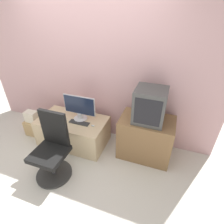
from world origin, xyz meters
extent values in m
plane|color=beige|center=(0.00, 0.00, 0.00)|extent=(12.00, 12.00, 0.00)
cube|color=#CC9EA3|center=(0.00, 1.32, 1.30)|extent=(4.40, 0.05, 2.60)
cube|color=#CCB289|center=(-0.17, 0.85, 0.24)|extent=(1.20, 0.67, 0.49)
cube|color=olive|center=(1.11, 0.97, 0.35)|extent=(0.83, 0.54, 0.71)
cylinder|color=silver|center=(-0.04, 0.92, 0.50)|extent=(0.24, 0.24, 0.02)
cylinder|color=silver|center=(-0.04, 0.92, 0.55)|extent=(0.10, 0.10, 0.10)
cube|color=silver|center=(-0.04, 0.93, 0.76)|extent=(0.58, 0.01, 0.34)
cube|color=#19233D|center=(-0.04, 0.92, 0.76)|extent=(0.55, 0.02, 0.31)
cube|color=#2D2D2D|center=(0.00, 0.80, 0.49)|extent=(0.36, 0.11, 0.01)
ellipsoid|color=silver|center=(0.26, 0.79, 0.50)|extent=(0.07, 0.03, 0.03)
cube|color=#474747|center=(1.12, 0.96, 0.96)|extent=(0.45, 0.42, 0.51)
cube|color=black|center=(1.12, 0.75, 0.96)|extent=(0.37, 0.01, 0.40)
cylinder|color=#333333|center=(-0.08, 0.07, 0.01)|extent=(0.53, 0.53, 0.03)
cylinder|color=#4C4C51|center=(-0.08, 0.07, 0.21)|extent=(0.05, 0.05, 0.36)
cube|color=black|center=(-0.08, 0.07, 0.43)|extent=(0.46, 0.46, 0.07)
cube|color=black|center=(-0.08, 0.28, 0.73)|extent=(0.41, 0.05, 0.54)
cube|color=tan|center=(-1.02, 0.79, 0.15)|extent=(0.31, 0.24, 0.30)
cube|color=beige|center=(-1.02, 0.79, 0.40)|extent=(0.22, 0.15, 0.21)
camera|label=1|loc=(1.34, -1.29, 2.20)|focal=28.00mm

